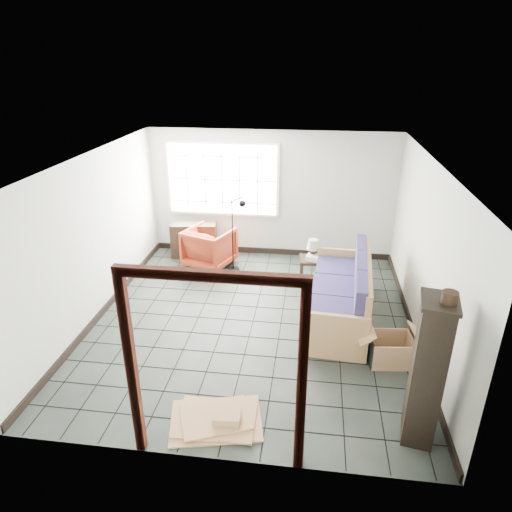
# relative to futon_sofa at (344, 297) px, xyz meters

# --- Properties ---
(ground) EXTENTS (5.50, 5.50, 0.00)m
(ground) POSITION_rel_futon_sofa_xyz_m (-1.42, -0.32, -0.38)
(ground) COLOR black
(ground) RESTS_ON ground
(room_shell) EXTENTS (5.02, 5.52, 2.61)m
(room_shell) POSITION_rel_futon_sofa_xyz_m (-1.42, -0.29, 1.30)
(room_shell) COLOR #BAC0B8
(room_shell) RESTS_ON ground
(window_panel) EXTENTS (2.32, 0.08, 1.52)m
(window_panel) POSITION_rel_futon_sofa_xyz_m (-2.42, 2.38, 1.22)
(window_panel) COLOR silver
(window_panel) RESTS_ON ground
(doorway_trim) EXTENTS (1.80, 0.08, 2.20)m
(doorway_trim) POSITION_rel_futon_sofa_xyz_m (-1.42, -3.02, 1.00)
(doorway_trim) COLOR #38130C
(doorway_trim) RESTS_ON ground
(futon_sofa) EXTENTS (1.07, 2.43, 1.05)m
(futon_sofa) POSITION_rel_futon_sofa_xyz_m (0.00, 0.00, 0.00)
(futon_sofa) COLOR #986844
(futon_sofa) RESTS_ON ground
(armchair) EXTENTS (1.07, 1.04, 0.87)m
(armchair) POSITION_rel_futon_sofa_xyz_m (-2.58, 1.67, 0.06)
(armchair) COLOR maroon
(armchair) RESTS_ON ground
(side_table) EXTENTS (0.47, 0.47, 0.48)m
(side_table) POSITION_rel_futon_sofa_xyz_m (-0.54, 1.19, 0.02)
(side_table) COLOR black
(side_table) RESTS_ON ground
(table_lamp) EXTENTS (0.27, 0.27, 0.37)m
(table_lamp) POSITION_rel_futon_sofa_xyz_m (-0.53, 1.22, 0.36)
(table_lamp) COLOR black
(table_lamp) RESTS_ON side_table
(projector) EXTENTS (0.30, 0.26, 0.09)m
(projector) POSITION_rel_futon_sofa_xyz_m (-0.51, 1.13, 0.15)
(projector) COLOR silver
(projector) RESTS_ON side_table
(floor_lamp) EXTENTS (0.40, 0.29, 1.54)m
(floor_lamp) POSITION_rel_futon_sofa_xyz_m (-1.97, 1.47, 0.44)
(floor_lamp) COLOR black
(floor_lamp) RESTS_ON ground
(console_shelf) EXTENTS (0.98, 0.49, 0.73)m
(console_shelf) POSITION_rel_futon_sofa_xyz_m (-3.00, 2.08, -0.02)
(console_shelf) COLOR black
(console_shelf) RESTS_ON ground
(tall_shelf) EXTENTS (0.44, 0.53, 1.74)m
(tall_shelf) POSITION_rel_futon_sofa_xyz_m (0.73, -2.44, 0.51)
(tall_shelf) COLOR black
(tall_shelf) RESTS_ON ground
(pot) EXTENTS (0.18, 0.18, 0.12)m
(pot) POSITION_rel_futon_sofa_xyz_m (0.79, -2.49, 1.42)
(pot) COLOR black
(pot) RESTS_ON tall_shelf
(open_box) EXTENTS (0.98, 0.56, 0.53)m
(open_box) POSITION_rel_futon_sofa_xyz_m (0.60, -1.08, -0.19)
(open_box) COLOR #A2794E
(open_box) RESTS_ON ground
(cardboard_pile) EXTENTS (1.19, 0.96, 0.15)m
(cardboard_pile) POSITION_rel_futon_sofa_xyz_m (-1.53, -2.54, -0.34)
(cardboard_pile) COLOR #A2794E
(cardboard_pile) RESTS_ON ground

